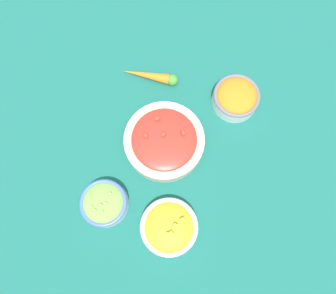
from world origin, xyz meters
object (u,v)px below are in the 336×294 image
bowl_cherry_tomatoes (164,141)px  loose_carrot (152,76)px  bowl_lettuce (104,203)px  bowl_squash (169,227)px  bowl_carrots (236,97)px

bowl_cherry_tomatoes → loose_carrot: 0.21m
bowl_lettuce → bowl_squash: 0.18m
bowl_squash → bowl_carrots: (-0.40, 0.08, 0.01)m
bowl_lettuce → loose_carrot: (-0.39, 0.01, -0.01)m
bowl_lettuce → bowl_squash: (0.01, 0.18, -0.00)m
bowl_cherry_tomatoes → bowl_lettuce: (0.21, -0.11, -0.00)m
loose_carrot → bowl_lettuce: bearing=83.5°
bowl_carrots → loose_carrot: bowl_carrots is taller
bowl_lettuce → bowl_carrots: (-0.39, 0.27, 0.00)m
bowl_cherry_tomatoes → bowl_squash: size_ratio=1.47×
bowl_squash → loose_carrot: bowl_squash is taller
bowl_lettuce → bowl_carrots: 0.47m
bowl_squash → bowl_lettuce: bearing=-93.5°
bowl_cherry_tomatoes → bowl_lettuce: bowl_cherry_tomatoes is taller
bowl_cherry_tomatoes → bowl_lettuce: 0.23m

